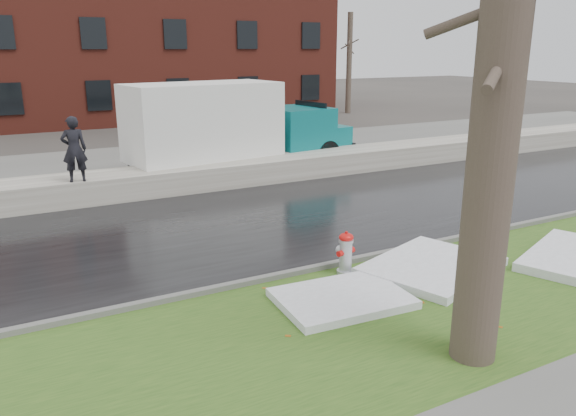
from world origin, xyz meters
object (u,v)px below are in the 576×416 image
box_truck (230,127)px  worker (74,149)px  tree (501,69)px  fire_hydrant (346,251)px

box_truck → worker: (-5.34, -1.88, -0.04)m
tree → worker: (-3.70, 10.91, -2.39)m
box_truck → worker: 5.66m
box_truck → worker: bearing=-167.6°
box_truck → worker: box_truck is taller
box_truck → worker: size_ratio=5.39×
fire_hydrant → box_truck: (1.53, 9.37, 1.19)m
tree → worker: size_ratio=4.42×
tree → worker: 11.77m
tree → box_truck: 13.11m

